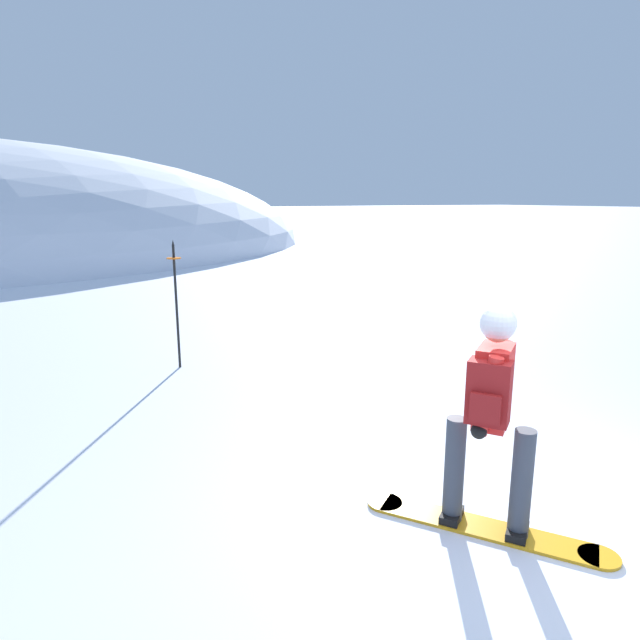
{
  "coord_description": "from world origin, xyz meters",
  "views": [
    {
      "loc": [
        -3.05,
        -2.41,
        2.43
      ],
      "look_at": [
        -0.11,
        3.29,
        1.0
      ],
      "focal_mm": 30.79,
      "sensor_mm": 36.0,
      "label": 1
    }
  ],
  "objects": [
    {
      "name": "snowboarder_main",
      "position": [
        -0.3,
        0.27,
        0.92
      ],
      "size": [
        1.21,
        1.54,
        1.71
      ],
      "color": "orange",
      "rests_on": "ground"
    },
    {
      "name": "ground_plane",
      "position": [
        0.0,
        0.0,
        0.0
      ],
      "size": [
        300.0,
        300.0,
        0.0
      ],
      "primitive_type": "plane",
      "color": "white"
    },
    {
      "name": "piste_marker_near",
      "position": [
        -1.35,
        5.39,
        1.07
      ],
      "size": [
        0.2,
        0.2,
        1.86
      ],
      "color": "black",
      "rests_on": "ground"
    }
  ]
}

